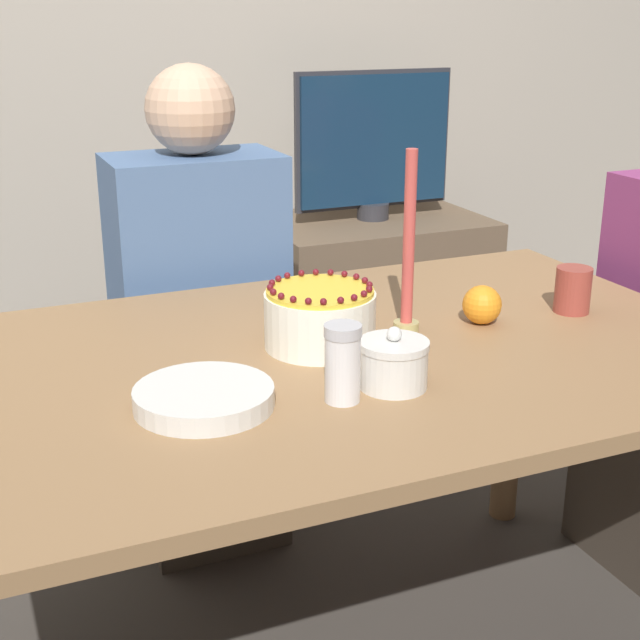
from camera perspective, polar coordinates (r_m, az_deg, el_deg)
wall_behind at (r=2.80m, az=-12.28°, el=18.93°), size 8.00×0.05×2.60m
dining_table at (r=1.61m, az=-0.46°, el=-5.63°), size 1.57×0.92×0.72m
cake at (r=1.59m, az=0.00°, el=0.14°), size 0.20×0.20×0.12m
sugar_bowl at (r=1.43m, az=4.72°, el=-2.79°), size 0.11×0.11×0.10m
sugar_shaker at (r=1.37m, az=1.46°, el=-2.75°), size 0.06×0.06×0.12m
plate_stack at (r=1.37m, az=-7.44°, el=-4.93°), size 0.22×0.22×0.03m
candle at (r=1.65m, az=5.68°, el=4.02°), size 0.05×0.05×0.34m
cup at (r=1.85m, az=15.88°, el=1.87°), size 0.07×0.07×0.09m
orange_fruit_1 at (r=1.74m, az=10.33°, el=0.97°), size 0.08×0.08×0.08m
person_man_blue_shirt at (r=2.22m, az=-7.61°, el=-1.55°), size 0.40×0.34×1.19m
side_cabinet at (r=2.92m, az=3.27°, el=0.03°), size 0.69×0.47×0.67m
tv_monitor at (r=2.78m, az=3.47°, el=11.21°), size 0.52×0.10×0.45m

